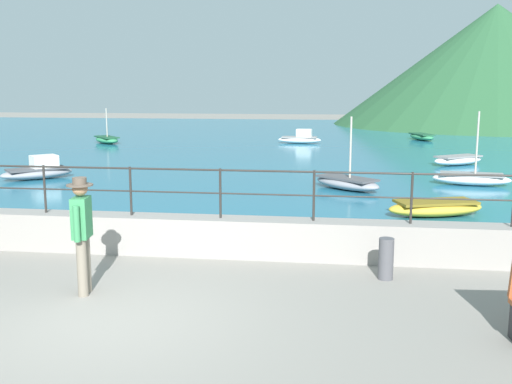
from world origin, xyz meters
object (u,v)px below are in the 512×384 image
boat_5 (38,171)px  boat_7 (347,182)px  boat_3 (458,160)px  boat_4 (107,139)px  boat_6 (300,138)px  boat_0 (471,178)px  bollard (386,259)px  boat_1 (422,137)px  person_walking (82,230)px  boat_2 (436,208)px

boat_5 → boat_7: bearing=-3.8°
boat_3 → boat_4: bearing=158.3°
boat_6 → boat_0: bearing=-64.7°
boat_3 → boat_4: 18.14m
boat_7 → bollard: bearing=-86.4°
boat_0 → boat_4: boat_0 is taller
boat_1 → boat_7: size_ratio=1.07×
boat_0 → boat_1: size_ratio=0.98×
bollard → boat_3: bearing=75.1°
person_walking → boat_5: bearing=120.9°
bollard → boat_1: 25.61m
bollard → boat_4: bearing=121.9°
boat_2 → boat_7: (-2.00, 3.41, 0.01)m
boat_1 → boat_6: bearing=-155.9°
boat_1 → boat_7: (-4.39, -17.20, 0.01)m
boat_1 → bollard: bearing=-98.7°
person_walking → boat_1: size_ratio=0.71×
boat_1 → boat_5: 21.92m
person_walking → bollard: 4.71m
boat_4 → boat_1: bearing=14.3°
boat_4 → boat_5: (2.56, -12.22, 0.07)m
boat_0 → boat_7: boat_0 is taller
boat_0 → person_walking: bearing=-125.8°
person_walking → boat_0: bearing=54.2°
boat_2 → bollard: bearing=-107.6°
bollard → boat_0: 9.98m
bollard → boat_5: (-10.51, 8.77, -0.01)m
boat_7 → boat_0: bearing=19.1°
bollard → boat_1: size_ratio=0.27×
boat_3 → person_walking: bearing=-117.9°
boat_6 → boat_7: bearing=-80.8°
boat_1 → person_walking: bearing=-107.4°
boat_2 → boat_4: (-14.56, 16.28, 0.01)m
boat_0 → boat_2: bearing=-110.8°
boat_4 → boat_5: 12.48m
boat_4 → boat_6: 10.35m
person_walking → boat_0: 13.27m
boat_2 → boat_4: 21.84m
boat_3 → boat_4: (-16.86, 6.70, 0.01)m
boat_2 → boat_1: bearing=83.4°
person_walking → boat_7: 10.25m
boat_5 → boat_6: same height
bollard → boat_1: bollard is taller
bollard → boat_7: 8.13m
person_walking → boat_6: bearing=86.0°
boat_2 → boat_5: (-12.00, 4.07, 0.07)m
boat_6 → boat_4: bearing=-172.6°
person_walking → boat_2: 8.50m
bollard → boat_2: (1.49, 4.71, -0.08)m
boat_1 → boat_7: bearing=-104.3°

